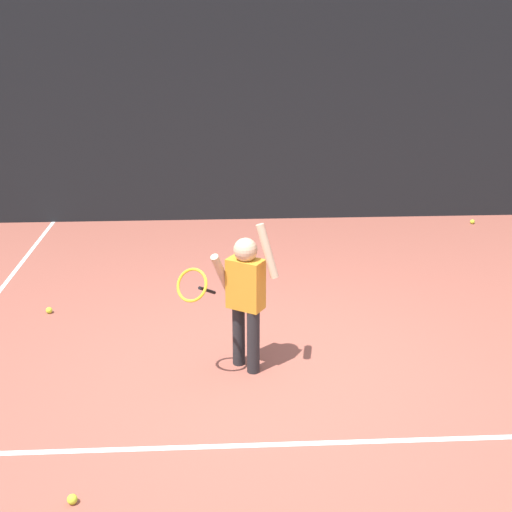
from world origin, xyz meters
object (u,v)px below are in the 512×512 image
tennis_ball_0 (472,222)px  tennis_player (243,292)px  tennis_ball_5 (72,499)px  tennis_ball_6 (49,310)px

tennis_ball_0 → tennis_player: bearing=-131.3°
tennis_ball_5 → tennis_ball_6: 2.98m
tennis_ball_0 → tennis_ball_5: bearing=-129.6°
tennis_player → tennis_ball_0: 5.36m
tennis_player → tennis_ball_0: size_ratio=20.46×
tennis_ball_0 → tennis_ball_6: bearing=-153.3°
tennis_ball_0 → tennis_ball_6: (-5.50, -2.77, 0.00)m
tennis_ball_5 → tennis_ball_6: same height
tennis_ball_0 → tennis_ball_5: 7.31m
tennis_ball_0 → tennis_ball_6: size_ratio=1.00×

